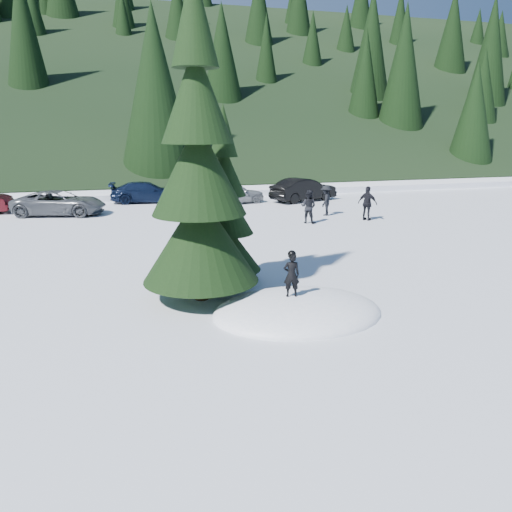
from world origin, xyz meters
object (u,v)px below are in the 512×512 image
object	(u,v)px
adult_0	(308,207)
car_4	(234,193)
car_5	(304,190)
spruce_tall	(199,181)
adult_2	(326,200)
child_skier	(292,275)
adult_1	(368,203)
car_3	(147,192)
spruce_short	(225,215)
car_2	(59,203)

from	to	relation	value
adult_0	car_4	size ratio (longest dim) A/B	0.43
car_5	car_4	bearing A→B (deg)	68.09
spruce_tall	adult_2	bearing A→B (deg)	52.75
spruce_tall	car_5	bearing A→B (deg)	60.40
child_skier	adult_1	size ratio (longest dim) A/B	0.65
spruce_tall	child_skier	bearing A→B (deg)	-41.64
child_skier	adult_2	bearing A→B (deg)	-106.74
adult_0	car_3	size ratio (longest dim) A/B	0.37
spruce_short	adult_0	bearing A→B (deg)	53.98
child_skier	adult_0	xyz separation A→B (m)	(5.17, 11.69, -0.22)
car_2	car_5	xyz separation A→B (m)	(14.84, 1.31, 0.08)
adult_0	adult_2	distance (m)	2.57
adult_0	car_5	size ratio (longest dim) A/B	0.36
spruce_tall	car_2	bearing A→B (deg)	107.65
adult_0	adult_1	world-z (taller)	adult_1
spruce_tall	car_3	distance (m)	19.61
car_3	adult_1	bearing A→B (deg)	-126.73
child_skier	car_3	world-z (taller)	child_skier
adult_1	adult_2	xyz separation A→B (m)	(-1.45, 1.99, -0.06)
adult_1	car_2	xyz separation A→B (m)	(-15.47, 6.11, -0.21)
adult_2	car_5	size ratio (longest dim) A/B	0.36
car_5	car_2	bearing A→B (deg)	74.93
car_3	spruce_tall	bearing A→B (deg)	-173.90
spruce_short	car_3	bearing A→B (deg)	93.55
car_2	car_3	bearing A→B (deg)	-40.22
child_skier	adult_0	bearing A→B (deg)	-103.50
adult_1	child_skier	bearing A→B (deg)	105.90
adult_0	adult_1	distance (m)	3.22
car_2	spruce_short	bearing A→B (deg)	-143.05
adult_2	car_3	distance (m)	11.87
spruce_short	child_skier	size ratio (longest dim) A/B	4.70
child_skier	car_3	xyz separation A→B (m)	(-2.13, 21.21, -0.39)
car_2	car_3	world-z (taller)	car_2
adult_1	car_2	size ratio (longest dim) A/B	0.36
spruce_tall	car_5	world-z (taller)	spruce_tall
spruce_short	car_5	xyz separation A→B (m)	(8.78, 15.81, -1.35)
adult_1	car_2	world-z (taller)	adult_1
spruce_tall	car_4	distance (m)	18.30
car_2	car_5	size ratio (longest dim) A/B	1.07
adult_1	car_3	xyz separation A→B (m)	(-10.52, 9.64, -0.22)
child_skier	car_2	xyz separation A→B (m)	(-7.07, 17.69, -0.38)
adult_1	car_3	distance (m)	14.27
child_skier	car_5	distance (m)	20.53
child_skier	adult_2	xyz separation A→B (m)	(6.94, 13.56, -0.23)
adult_1	adult_2	world-z (taller)	adult_1
adult_1	car_5	distance (m)	7.45
car_3	car_5	bearing A→B (deg)	-96.85
adult_0	car_3	xyz separation A→B (m)	(-7.30, 9.52, -0.17)
adult_0	car_4	distance (m)	7.73
spruce_tall	car_5	xyz separation A→B (m)	(9.78, 17.21, -2.57)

